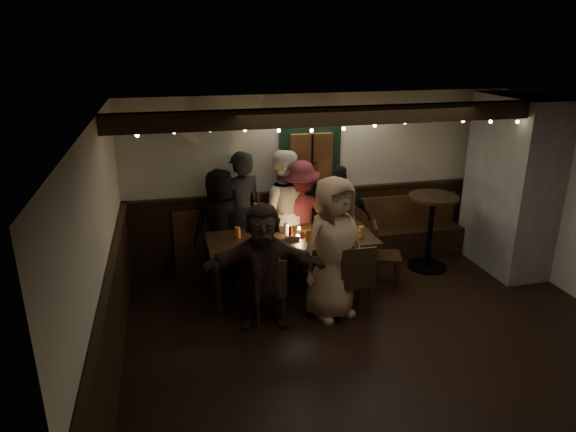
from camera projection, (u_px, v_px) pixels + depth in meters
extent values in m
cube|color=black|center=(380.00, 338.00, 6.11)|extent=(6.00, 5.00, 0.01)
cube|color=black|center=(395.00, 118.00, 5.23)|extent=(6.00, 5.00, 0.01)
cube|color=beige|center=(321.00, 178.00, 7.97)|extent=(6.00, 0.01, 2.60)
cube|color=beige|center=(101.00, 263.00, 5.01)|extent=(0.01, 5.00, 2.60)
cube|color=black|center=(320.00, 224.00, 8.19)|extent=(6.00, 0.05, 1.10)
cube|color=black|center=(113.00, 329.00, 5.27)|extent=(0.05, 5.00, 1.10)
cube|color=slate|center=(511.00, 185.00, 7.62)|extent=(0.70, 1.40, 2.60)
cube|color=black|center=(325.00, 249.00, 8.07)|extent=(4.60, 0.45, 0.45)
cube|color=#3D2714|center=(322.00, 217.00, 8.08)|extent=(4.60, 0.06, 0.50)
cube|color=black|center=(310.00, 158.00, 7.75)|extent=(0.95, 0.04, 1.00)
cube|color=#3D2714|center=(311.00, 159.00, 7.69)|extent=(0.64, 0.12, 0.76)
cube|color=black|center=(359.00, 115.00, 6.19)|extent=(6.00, 0.16, 0.22)
sphere|color=#FFE599|center=(137.00, 135.00, 5.65)|extent=(0.04, 0.04, 0.04)
sphere|color=#FFE599|center=(174.00, 132.00, 5.72)|extent=(0.04, 0.04, 0.04)
sphere|color=#FFE599|center=(210.00, 130.00, 5.81)|extent=(0.04, 0.04, 0.04)
sphere|color=#FFE599|center=(245.00, 130.00, 5.90)|extent=(0.04, 0.04, 0.04)
sphere|color=#FFE599|center=(279.00, 131.00, 6.00)|extent=(0.04, 0.04, 0.04)
sphere|color=#FFE599|center=(312.00, 131.00, 6.09)|extent=(0.04, 0.04, 0.04)
sphere|color=#FFE599|center=(344.00, 129.00, 6.18)|extent=(0.04, 0.04, 0.04)
sphere|color=#FFE599|center=(375.00, 125.00, 6.26)|extent=(0.04, 0.04, 0.04)
sphere|color=#FFE599|center=(405.00, 122.00, 6.34)|extent=(0.04, 0.04, 0.04)
sphere|color=#FFE599|center=(435.00, 121.00, 6.42)|extent=(0.04, 0.04, 0.04)
sphere|color=#FFE599|center=(463.00, 121.00, 6.51)|extent=(0.04, 0.04, 0.04)
sphere|color=#FFE599|center=(491.00, 122.00, 6.61)|extent=(0.04, 0.04, 0.04)
sphere|color=#FFE599|center=(518.00, 122.00, 6.70)|extent=(0.04, 0.04, 0.04)
sphere|color=#FFE599|center=(544.00, 120.00, 6.79)|extent=(0.04, 0.04, 0.04)
cube|color=black|center=(291.00, 240.00, 6.97)|extent=(2.27, 0.97, 0.06)
cylinder|color=black|center=(219.00, 288.00, 6.51)|extent=(0.08, 0.08, 0.74)
cylinder|color=black|center=(213.00, 262.00, 7.24)|extent=(0.08, 0.08, 0.74)
cylinder|color=black|center=(373.00, 271.00, 6.96)|extent=(0.08, 0.08, 0.74)
cylinder|color=black|center=(353.00, 249.00, 7.70)|extent=(0.08, 0.08, 0.74)
cylinder|color=#BF7226|center=(238.00, 233.00, 6.92)|extent=(0.08, 0.08, 0.15)
cylinder|color=#BF7226|center=(266.00, 239.00, 6.70)|extent=(0.08, 0.08, 0.15)
cylinder|color=silver|center=(286.00, 228.00, 7.08)|extent=(0.08, 0.08, 0.15)
cylinder|color=#BF7226|center=(308.00, 235.00, 6.82)|extent=(0.08, 0.08, 0.15)
cylinder|color=silver|center=(326.00, 224.00, 7.24)|extent=(0.08, 0.08, 0.15)
cylinder|color=#BF7226|center=(361.00, 232.00, 6.95)|extent=(0.08, 0.08, 0.15)
cylinder|color=white|center=(252.00, 250.00, 6.53)|extent=(0.28, 0.28, 0.02)
cube|color=#B2B2B7|center=(292.00, 237.00, 6.90)|extent=(0.17, 0.11, 0.05)
cylinder|color=#990C0C|center=(290.00, 233.00, 6.87)|extent=(0.04, 0.04, 0.17)
cylinder|color=gold|center=(295.00, 233.00, 6.88)|extent=(0.04, 0.04, 0.17)
cylinder|color=silver|center=(299.00, 232.00, 7.02)|extent=(0.05, 0.05, 0.09)
sphere|color=#FFB24C|center=(299.00, 228.00, 6.99)|extent=(0.03, 0.03, 0.03)
cube|color=black|center=(267.00, 291.00, 6.35)|extent=(0.43, 0.43, 0.04)
cube|color=black|center=(271.00, 280.00, 6.11)|extent=(0.40, 0.08, 0.45)
cylinder|color=black|center=(275.00, 298.00, 6.62)|extent=(0.03, 0.03, 0.39)
cylinder|color=black|center=(283.00, 310.00, 6.33)|extent=(0.03, 0.03, 0.39)
cylinder|color=black|center=(251.00, 302.00, 6.52)|extent=(0.03, 0.03, 0.39)
cylinder|color=black|center=(258.00, 315.00, 6.23)|extent=(0.03, 0.03, 0.39)
cube|color=black|center=(352.00, 280.00, 6.54)|extent=(0.45, 0.45, 0.04)
cube|color=black|center=(359.00, 267.00, 6.27)|extent=(0.44, 0.05, 0.50)
cylinder|color=black|center=(360.00, 289.00, 6.82)|extent=(0.04, 0.04, 0.43)
cylinder|color=black|center=(370.00, 302.00, 6.49)|extent=(0.04, 0.04, 0.43)
cylinder|color=black|center=(334.00, 292.00, 6.75)|extent=(0.04, 0.04, 0.43)
cylinder|color=black|center=(343.00, 305.00, 6.42)|extent=(0.04, 0.04, 0.43)
cube|color=black|center=(386.00, 256.00, 7.34)|extent=(0.51, 0.51, 0.04)
cube|color=black|center=(374.00, 239.00, 7.27)|extent=(0.16, 0.40, 0.46)
cylinder|color=black|center=(398.00, 275.00, 7.25)|extent=(0.03, 0.03, 0.40)
cylinder|color=black|center=(375.00, 274.00, 7.27)|extent=(0.03, 0.03, 0.40)
cylinder|color=black|center=(396.00, 265.00, 7.55)|extent=(0.03, 0.03, 0.40)
cylinder|color=black|center=(373.00, 265.00, 7.58)|extent=(0.03, 0.03, 0.40)
cylinder|color=black|center=(427.00, 266.00, 7.95)|extent=(0.59, 0.59, 0.03)
cylinder|color=black|center=(430.00, 233.00, 7.77)|extent=(0.08, 0.08, 1.14)
cylinder|color=black|center=(434.00, 197.00, 7.58)|extent=(0.73, 0.73, 0.05)
imported|color=black|center=(221.00, 225.00, 7.37)|extent=(0.87, 0.63, 1.64)
imported|color=black|center=(241.00, 214.00, 7.49)|extent=(0.79, 0.66, 1.87)
imported|color=silver|center=(282.00, 211.00, 7.62)|extent=(0.99, 0.82, 1.86)
imported|color=#581C24|center=(299.00, 217.00, 7.62)|extent=(1.14, 0.71, 1.70)
imported|color=black|center=(339.00, 217.00, 7.77)|extent=(1.01, 0.70, 1.60)
imported|color=black|center=(263.00, 266.00, 6.14)|extent=(1.52, 0.69, 1.58)
imported|color=tan|center=(333.00, 249.00, 6.32)|extent=(1.03, 0.83, 1.84)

